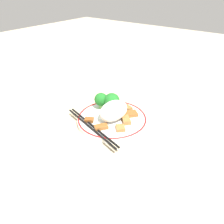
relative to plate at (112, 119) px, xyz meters
name	(u,v)px	position (x,y,z in m)	size (l,w,h in m)	color
ground_plane	(112,122)	(0.00, 0.00, -0.01)	(3.00, 3.00, 0.00)	#C6B28E
plate	(112,119)	(0.00, 0.00, 0.00)	(0.21, 0.21, 0.02)	white
rice_mound	(113,111)	(0.00, -0.01, 0.03)	(0.10, 0.07, 0.05)	white
broccoli_back_left	(112,101)	(0.04, 0.03, 0.04)	(0.05, 0.05, 0.06)	#72AD4C
broccoli_back_center	(101,100)	(0.03, 0.06, 0.04)	(0.04, 0.04, 0.05)	#72AD4C
meat_near_front	(101,127)	(-0.06, -0.01, 0.01)	(0.04, 0.04, 0.01)	brown
meat_near_left	(89,120)	(-0.06, 0.04, 0.01)	(0.03, 0.03, 0.01)	brown
meat_near_right	(120,128)	(-0.03, -0.05, 0.01)	(0.04, 0.04, 0.01)	#9E6633
meat_near_back	(131,114)	(0.05, -0.04, 0.01)	(0.05, 0.05, 0.01)	brown
meat_on_rice_edge	(126,120)	(0.01, -0.05, 0.01)	(0.04, 0.04, 0.01)	#9E6633
meat_mid_left	(128,108)	(0.07, -0.01, 0.01)	(0.03, 0.03, 0.01)	#9E6633
chopsticks	(92,127)	(-0.08, 0.02, 0.01)	(0.07, 0.23, 0.01)	black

